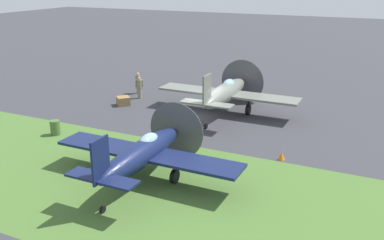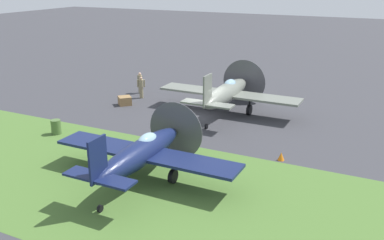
# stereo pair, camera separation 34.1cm
# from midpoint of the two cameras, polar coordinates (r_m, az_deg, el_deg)

# --- Properties ---
(ground_plane) EXTENTS (160.00, 160.00, 0.00)m
(ground_plane) POSITION_cam_midpoint_polar(r_m,az_deg,el_deg) (28.86, 1.60, -0.03)
(ground_plane) COLOR #38383D
(grass_verge) EXTENTS (120.00, 11.00, 0.01)m
(grass_verge) POSITION_cam_midpoint_polar(r_m,az_deg,el_deg) (20.95, -9.84, -7.91)
(grass_verge) COLOR #476B2D
(grass_verge) RESTS_ON ground
(airplane_lead) EXTENTS (10.16, 8.09, 3.65)m
(airplane_lead) POSITION_cam_midpoint_polar(r_m,az_deg,el_deg) (29.97, 5.06, 3.67)
(airplane_lead) COLOR slate
(airplane_lead) RESTS_ON ground
(airplane_wingman) EXTENTS (9.49, 7.55, 3.41)m
(airplane_wingman) POSITION_cam_midpoint_polar(r_m,az_deg,el_deg) (20.23, -6.14, -4.29)
(airplane_wingman) COLOR #141E47
(airplane_wingman) RESTS_ON ground
(ground_crew_chief) EXTENTS (0.60, 0.38, 1.73)m
(ground_crew_chief) POSITION_cam_midpoint_polar(r_m,az_deg,el_deg) (35.56, -6.68, 5.02)
(ground_crew_chief) COLOR #847A5B
(ground_crew_chief) RESTS_ON ground
(ground_crew_mechanic) EXTENTS (0.54, 0.40, 1.73)m
(ground_crew_mechanic) POSITION_cam_midpoint_polar(r_m,az_deg,el_deg) (34.08, -6.51, 4.42)
(ground_crew_mechanic) COLOR #847A5B
(ground_crew_mechanic) RESTS_ON ground
(fuel_drum) EXTENTS (0.60, 0.60, 0.90)m
(fuel_drum) POSITION_cam_midpoint_polar(r_m,az_deg,el_deg) (27.50, -17.34, -0.89)
(fuel_drum) COLOR #476633
(fuel_drum) RESTS_ON ground
(supply_crate) EXTENTS (1.27, 1.27, 0.64)m
(supply_crate) POSITION_cam_midpoint_polar(r_m,az_deg,el_deg) (32.58, -8.66, 2.57)
(supply_crate) COLOR olive
(supply_crate) RESTS_ON ground
(runway_marker_cone) EXTENTS (0.36, 0.36, 0.44)m
(runway_marker_cone) POSITION_cam_midpoint_polar(r_m,az_deg,el_deg) (23.19, 12.21, -4.76)
(runway_marker_cone) COLOR orange
(runway_marker_cone) RESTS_ON ground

